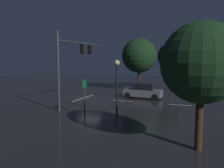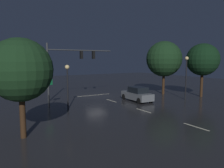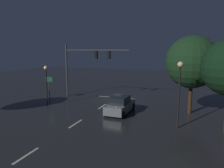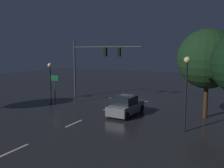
% 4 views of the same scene
% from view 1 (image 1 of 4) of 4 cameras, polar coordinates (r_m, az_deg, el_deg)
% --- Properties ---
extents(ground_plane, '(80.00, 80.00, 0.00)m').
position_cam_1_polar(ground_plane, '(25.89, -5.79, -3.71)').
color(ground_plane, '#232326').
extents(traffic_signal_assembly, '(8.65, 0.47, 6.87)m').
position_cam_1_polar(traffic_signal_assembly, '(22.01, -9.52, 6.93)').
color(traffic_signal_assembly, '#383A3D').
rests_on(traffic_signal_assembly, ground_plane).
extents(lane_dash_far, '(0.16, 2.20, 0.01)m').
position_cam_1_polar(lane_dash_far, '(24.36, 2.65, -4.30)').
color(lane_dash_far, beige).
rests_on(lane_dash_far, ground_plane).
extents(lane_dash_mid, '(0.16, 2.20, 0.01)m').
position_cam_1_polar(lane_dash_mid, '(23.19, 16.89, -5.10)').
color(lane_dash_mid, beige).
rests_on(lane_dash_mid, ground_plane).
extents(stop_bar, '(5.00, 0.16, 0.01)m').
position_cam_1_polar(stop_bar, '(26.26, -7.34, -3.58)').
color(stop_bar, beige).
rests_on(stop_bar, ground_plane).
extents(car_approaching, '(2.07, 4.43, 1.70)m').
position_cam_1_polar(car_approaching, '(26.23, 7.99, -1.84)').
color(car_approaching, slate).
rests_on(car_approaching, ground_plane).
extents(street_lamp_left_kerb, '(0.44, 0.44, 5.31)m').
position_cam_1_polar(street_lamp_left_kerb, '(31.10, 14.88, 4.62)').
color(street_lamp_left_kerb, black).
rests_on(street_lamp_left_kerb, ground_plane).
extents(street_lamp_right_kerb, '(0.44, 0.44, 4.43)m').
position_cam_1_polar(street_lamp_right_kerb, '(17.80, 1.26, 2.04)').
color(street_lamp_right_kerb, black).
rests_on(street_lamp_right_kerb, ground_plane).
extents(route_sign, '(0.90, 0.22, 2.93)m').
position_cam_1_polar(route_sign, '(17.66, -7.03, -1.44)').
color(route_sign, '#383A3D').
rests_on(route_sign, ground_plane).
extents(tree_left_near, '(4.24, 4.24, 7.06)m').
position_cam_1_polar(tree_left_near, '(34.62, 15.04, 6.79)').
color(tree_left_near, '#382314').
rests_on(tree_left_near, ground_plane).
extents(tree_right_near, '(3.93, 3.93, 6.27)m').
position_cam_1_polar(tree_right_near, '(11.48, 21.82, 4.97)').
color(tree_right_near, '#382314').
rests_on(tree_right_near, ground_plane).
extents(tree_left_far, '(5.01, 5.01, 7.54)m').
position_cam_1_polar(tree_left_far, '(32.78, 6.93, 7.18)').
color(tree_left_far, '#382314').
rests_on(tree_left_far, ground_plane).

